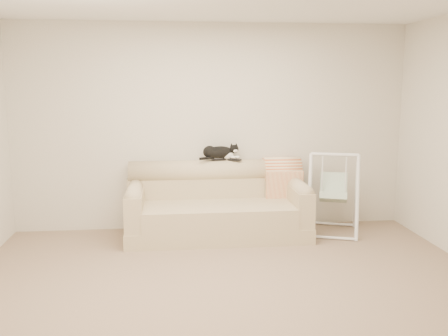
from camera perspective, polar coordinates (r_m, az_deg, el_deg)
name	(u,v)px	position (r m, az deg, el deg)	size (l,w,h in m)	color
ground_plane	(231,287)	(4.74, 0.83, -13.42)	(5.00, 5.00, 0.00)	#7C6553
room_shell	(232,122)	(4.37, 0.88, 5.33)	(5.04, 4.04, 2.60)	beige
sofa	(217,207)	(6.15, -0.80, -4.49)	(2.20, 0.93, 0.90)	tan
remote_a	(219,159)	(6.28, -0.61, 1.00)	(0.19, 0.08, 0.03)	black
remote_b	(235,160)	(6.26, 1.24, 0.96)	(0.18, 0.11, 0.02)	black
tuxedo_cat	(220,152)	(6.27, -0.49, 1.81)	(0.52, 0.25, 0.21)	black
throw_blanket	(282,173)	(6.43, 6.65, -0.52)	(0.47, 0.38, 0.58)	#D05F2D
baby_swing	(333,193)	(6.37, 12.38, -2.79)	(0.80, 0.82, 1.02)	white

